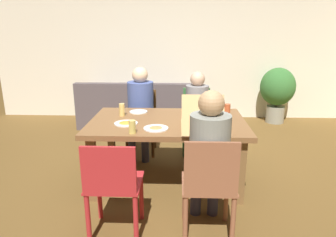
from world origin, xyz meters
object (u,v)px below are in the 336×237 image
(plate_2, at_px, (126,123))
(person_0, at_px, (197,107))
(dining_table, at_px, (168,128))
(plate_1, at_px, (156,128))
(plate_3, at_px, (201,112))
(drinking_glass_1, at_px, (227,109))
(pizza_box_0, at_px, (201,123))
(plate_0, at_px, (139,112))
(chair_3, at_px, (113,185))
(drinking_glass_2, at_px, (122,110))
(potted_plant, at_px, (277,90))
(person_2, at_px, (209,151))
(drinking_glass_0, at_px, (132,127))
(couch, at_px, (138,109))
(chair_1, at_px, (142,119))
(chair_2, at_px, (209,185))
(person_1, at_px, (140,104))
(chair_0, at_px, (196,119))

(plate_2, bearing_deg, person_0, 50.99)
(dining_table, bearing_deg, plate_1, -108.97)
(plate_3, bearing_deg, drinking_glass_1, -6.68)
(pizza_box_0, relative_size, plate_0, 2.70)
(person_0, xyz_separation_m, plate_2, (-0.81, -0.99, 0.07))
(chair_3, distance_m, drinking_glass_1, 1.76)
(chair_3, height_order, drinking_glass_2, drinking_glass_2)
(potted_plant, bearing_deg, person_2, -115.43)
(drinking_glass_0, bearing_deg, drinking_glass_1, 37.50)
(dining_table, distance_m, couch, 2.33)
(chair_1, height_order, couch, chair_1)
(dining_table, xyz_separation_m, chair_2, (0.37, -1.01, -0.15))
(chair_1, distance_m, chair_2, 2.10)
(plate_3, bearing_deg, couch, 118.82)
(dining_table, height_order, chair_2, chair_2)
(plate_2, height_order, plate_3, plate_2)
(plate_3, distance_m, drinking_glass_0, 1.08)
(person_1, distance_m, person_2, 1.85)
(plate_1, relative_size, drinking_glass_2, 1.74)
(drinking_glass_0, height_order, potted_plant, potted_plant)
(chair_1, distance_m, pizza_box_0, 1.45)
(person_1, height_order, plate_0, person_1)
(drinking_glass_0, bearing_deg, potted_plant, 51.94)
(person_1, xyz_separation_m, plate_0, (0.04, -0.48, 0.02))
(chair_2, xyz_separation_m, plate_1, (-0.48, 0.70, 0.24))
(person_2, height_order, couch, person_2)
(chair_0, xyz_separation_m, chair_2, (0.00, -1.98, 0.03))
(pizza_box_0, bearing_deg, chair_1, 121.94)
(person_0, distance_m, person_1, 0.78)
(pizza_box_0, bearing_deg, couch, 111.53)
(chair_2, height_order, plate_3, chair_2)
(chair_0, relative_size, person_1, 0.74)
(chair_0, bearing_deg, plate_1, -110.32)
(plate_0, bearing_deg, chair_2, -61.16)
(dining_table, xyz_separation_m, pizza_box_0, (0.35, -0.26, 0.14))
(person_1, bearing_deg, chair_3, -90.00)
(person_0, height_order, chair_3, person_0)
(drinking_glass_1, bearing_deg, plate_0, 179.99)
(drinking_glass_2, relative_size, couch, 0.07)
(plate_2, height_order, potted_plant, potted_plant)
(chair_0, height_order, drinking_glass_2, chair_0)
(drinking_glass_0, distance_m, drinking_glass_1, 1.28)
(chair_2, relative_size, plate_0, 4.18)
(dining_table, xyz_separation_m, potted_plant, (1.95, 2.45, -0.03))
(potted_plant, bearing_deg, drinking_glass_2, -137.34)
(person_1, relative_size, chair_2, 1.35)
(drinking_glass_2, xyz_separation_m, potted_plant, (2.48, 2.29, -0.18))
(couch, bearing_deg, chair_2, -72.73)
(potted_plant, bearing_deg, drinking_glass_0, -128.06)
(person_0, relative_size, plate_1, 4.61)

